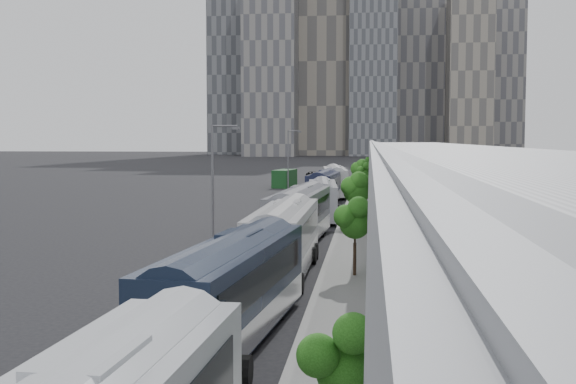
# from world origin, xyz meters

# --- Properties ---
(sidewalk) EXTENTS (10.00, 170.00, 0.12)m
(sidewalk) POSITION_xyz_m (9.00, 55.00, 0.06)
(sidewalk) COLOR gray
(sidewalk) RESTS_ON ground
(lane_line) EXTENTS (0.12, 160.00, 0.02)m
(lane_line) POSITION_xyz_m (-1.50, 55.00, 0.01)
(lane_line) COLOR gold
(lane_line) RESTS_ON ground
(depot) EXTENTS (12.45, 160.40, 7.20)m
(depot) POSITION_xyz_m (12.99, 55.00, 3.51)
(depot) COLOR gray
(depot) RESTS_ON ground
(skyline) EXTENTS (145.00, 64.00, 120.00)m
(skyline) POSITION_xyz_m (-2.90, 324.16, 50.85)
(skyline) COLOR slate
(skyline) RESTS_ON ground
(bus_1) EXTENTS (3.95, 13.65, 3.94)m
(bus_1) POSITION_xyz_m (1.68, 20.82, 1.66)
(bus_1) COLOR #161F32
(bus_1) RESTS_ON ground
(bus_2) EXTENTS (3.04, 13.68, 4.00)m
(bus_2) POSITION_xyz_m (2.04, 34.26, 1.69)
(bus_2) COLOR #B5B5B7
(bus_2) RESTS_ON ground
(bus_3) EXTENTS (3.65, 14.02, 4.06)m
(bus_3) POSITION_xyz_m (1.74, 46.22, 1.71)
(bus_3) COLOR slate
(bus_3) RESTS_ON ground
(bus_4) EXTENTS (3.45, 12.79, 3.69)m
(bus_4) POSITION_xyz_m (2.36, 61.77, 1.56)
(bus_4) COLOR #92939B
(bus_4) RESTS_ON ground
(bus_5) EXTENTS (3.49, 13.41, 3.88)m
(bus_5) POSITION_xyz_m (1.63, 77.59, 1.64)
(bus_5) COLOR #161A32
(bus_5) RESTS_ON ground
(bus_6) EXTENTS (3.89, 13.84, 3.99)m
(bus_6) POSITION_xyz_m (2.25, 88.82, 1.69)
(bus_6) COLOR silver
(bus_6) RESTS_ON ground
(tree_0) EXTENTS (1.20, 1.20, 3.59)m
(tree_0) POSITION_xyz_m (6.20, 9.46, 2.91)
(tree_0) COLOR black
(tree_0) RESTS_ON ground
(tree_1) EXTENTS (1.72, 1.72, 4.09)m
(tree_1) POSITION_xyz_m (5.94, 33.93, 3.20)
(tree_1) COLOR black
(tree_1) RESTS_ON ground
(tree_2) EXTENTS (2.36, 2.36, 4.54)m
(tree_2) POSITION_xyz_m (5.62, 57.69, 3.35)
(tree_2) COLOR black
(tree_2) RESTS_ON ground
(tree_3) EXTENTS (1.28, 1.28, 4.15)m
(tree_3) POSITION_xyz_m (6.16, 83.05, 3.43)
(tree_3) COLOR black
(tree_3) RESTS_ON ground
(tree_4) EXTENTS (2.72, 2.72, 4.43)m
(tree_4) POSITION_xyz_m (5.44, 102.97, 3.06)
(tree_4) COLOR black
(tree_4) RESTS_ON ground
(tree_5) EXTENTS (1.25, 1.25, 3.58)m
(tree_5) POSITION_xyz_m (6.17, 130.70, 2.89)
(tree_5) COLOR black
(tree_5) RESTS_ON ground
(street_lamp_near) EXTENTS (2.04, 0.22, 8.53)m
(street_lamp_near) POSITION_xyz_m (-4.23, 45.38, 4.95)
(street_lamp_near) COLOR #59595E
(street_lamp_near) RESTS_ON ground
(street_lamp_far) EXTENTS (2.04, 0.22, 8.75)m
(street_lamp_far) POSITION_xyz_m (-5.10, 101.26, 5.06)
(street_lamp_far) COLOR #59595E
(street_lamp_far) RESTS_ON ground
(shipping_container) EXTENTS (3.33, 6.82, 2.72)m
(shipping_container) POSITION_xyz_m (-6.33, 105.66, 1.36)
(shipping_container) COLOR #113817
(shipping_container) RESTS_ON ground
(suv) EXTENTS (2.91, 5.31, 1.41)m
(suv) POSITION_xyz_m (-3.83, 128.24, 0.70)
(suv) COLOR black
(suv) RESTS_ON ground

